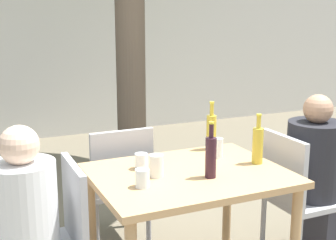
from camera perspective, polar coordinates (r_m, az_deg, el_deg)
name	(u,v)px	position (r m, az deg, el deg)	size (l,w,h in m)	color
cafe_building_wall	(52,32)	(6.42, -13.92, 10.32)	(10.00, 0.08, 2.80)	beige
dining_table_front	(189,188)	(2.79, 2.56, -8.26)	(1.12, 0.86, 0.75)	tan
patio_chair_0	(55,236)	(2.62, -13.59, -13.64)	(0.44, 0.44, 0.90)	#B2B2B7
patio_chair_1	(295,191)	(3.26, 15.21, -8.30)	(0.44, 0.44, 0.90)	#B2B2B7
patio_chair_2	(118,181)	(3.34, -6.14, -7.36)	(0.44, 0.44, 0.90)	#B2B2B7
person_seated_1	(322,184)	(3.40, 18.29, -7.43)	(0.59, 0.37, 1.14)	#383842
wine_bottle_0	(211,156)	(2.64, 5.24, -4.39)	(0.06, 0.06, 0.32)	#331923
oil_cruet_1	(211,131)	(3.18, 5.30, -1.34)	(0.07, 0.07, 0.33)	gold
oil_cruet_2	(258,144)	(2.93, 10.89, -2.93)	(0.07, 0.07, 0.31)	gold
drinking_glass_0	(156,166)	(2.66, -1.43, -5.61)	(0.08, 0.08, 0.13)	silver
drinking_glass_1	(142,178)	(2.52, -3.14, -7.11)	(0.08, 0.08, 0.10)	silver
drinking_glass_2	(218,148)	(3.02, 6.11, -3.41)	(0.06, 0.06, 0.13)	white
drinking_glass_3	(141,161)	(2.80, -3.29, -5.03)	(0.08, 0.08, 0.09)	white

